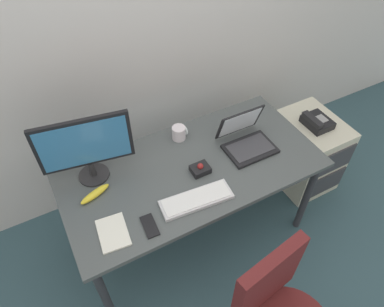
{
  "coord_description": "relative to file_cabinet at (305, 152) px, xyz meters",
  "views": [
    {
      "loc": [
        -0.68,
        -1.26,
        2.34
      ],
      "look_at": [
        0.0,
        0.0,
        0.85
      ],
      "focal_mm": 33.12,
      "sensor_mm": 36.0,
      "label": 1
    }
  ],
  "objects": [
    {
      "name": "laptop",
      "position": [
        -0.66,
        -0.04,
        0.48
      ],
      "size": [
        0.31,
        0.29,
        0.23
      ],
      "color": "black",
      "rests_on": "desk"
    },
    {
      "name": "ground_plane",
      "position": [
        -1.06,
        -0.05,
        -0.3
      ],
      "size": [
        8.0,
        8.0,
        0.0
      ],
      "primitive_type": "plane",
      "color": "#33515A"
    },
    {
      "name": "file_cabinet",
      "position": [
        0.0,
        0.0,
        0.0
      ],
      "size": [
        0.42,
        0.53,
        0.61
      ],
      "color": "beige",
      "rests_on": "ground"
    },
    {
      "name": "cell_phone",
      "position": [
        -1.45,
        -0.31,
        0.43
      ],
      "size": [
        0.08,
        0.15,
        0.01
      ],
      "primitive_type": "cube",
      "rotation": [
        0.0,
        0.0,
        -0.07
      ],
      "color": "black",
      "rests_on": "desk"
    },
    {
      "name": "desk",
      "position": [
        -1.06,
        -0.05,
        0.36
      ],
      "size": [
        1.58,
        0.78,
        0.73
      ],
      "color": "#484E4F",
      "rests_on": "ground"
    },
    {
      "name": "paper_notepad",
      "position": [
        -1.64,
        -0.25,
        0.43
      ],
      "size": [
        0.17,
        0.22,
        0.01
      ],
      "primitive_type": "cube",
      "rotation": [
        0.0,
        0.0,
        -0.11
      ],
      "color": "white",
      "rests_on": "desk"
    },
    {
      "name": "monitor_main",
      "position": [
        -1.6,
        0.17,
        0.68
      ],
      "size": [
        0.51,
        0.18,
        0.43
      ],
      "color": "#262628",
      "rests_on": "desk"
    },
    {
      "name": "desk_phone",
      "position": [
        -0.01,
        -0.02,
        0.34
      ],
      "size": [
        0.17,
        0.2,
        0.09
      ],
      "color": "black",
      "rests_on": "file_cabinet"
    },
    {
      "name": "back_wall",
      "position": [
        -1.06,
        0.69,
        1.1
      ],
      "size": [
        6.0,
        0.1,
        2.8
      ],
      "primitive_type": "cube",
      "color": "beige",
      "rests_on": "ground"
    },
    {
      "name": "trackball_mouse",
      "position": [
        -1.03,
        -0.1,
        0.45
      ],
      "size": [
        0.11,
        0.09,
        0.07
      ],
      "color": "black",
      "rests_on": "desk"
    },
    {
      "name": "keyboard",
      "position": [
        -1.16,
        -0.28,
        0.44
      ],
      "size": [
        0.42,
        0.17,
        0.03
      ],
      "color": "silver",
      "rests_on": "desk"
    },
    {
      "name": "banana",
      "position": [
        -1.64,
        0.02,
        0.45
      ],
      "size": [
        0.19,
        0.1,
        0.04
      ],
      "primitive_type": "ellipsoid",
      "rotation": [
        0.0,
        0.0,
        0.33
      ],
      "color": "yellow",
      "rests_on": "desk"
    },
    {
      "name": "coffee_mug",
      "position": [
        -1.01,
        0.22,
        0.47
      ],
      "size": [
        0.1,
        0.09,
        0.09
      ],
      "color": "silver",
      "rests_on": "desk"
    }
  ]
}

